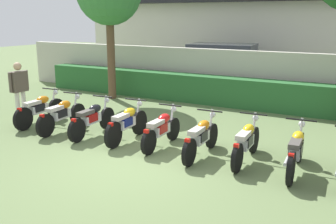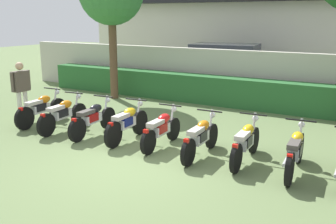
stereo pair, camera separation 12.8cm
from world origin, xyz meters
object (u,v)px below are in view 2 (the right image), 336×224
object	(u,v)px
motorcycle_in_row_0	(41,109)
motorcycle_in_row_7	(295,151)
motorcycle_in_row_4	(161,129)
motorcycle_in_row_6	(246,142)
motorcycle_in_row_2	(93,118)
inspector_person	(21,86)
parked_car	(228,67)
motorcycle_in_row_3	(127,123)
motorcycle_in_row_1	(63,114)
motorcycle_in_row_5	(201,137)

from	to	relation	value
motorcycle_in_row_0	motorcycle_in_row_7	world-z (taller)	motorcycle_in_row_0
motorcycle_in_row_4	motorcycle_in_row_7	distance (m)	3.08
motorcycle_in_row_6	motorcycle_in_row_2	bearing A→B (deg)	88.76
motorcycle_in_row_0	motorcycle_in_row_2	xyz separation A→B (m)	(1.97, -0.07, -0.01)
inspector_person	motorcycle_in_row_2	bearing A→B (deg)	-3.97
parked_car	motorcycle_in_row_0	xyz separation A→B (m)	(-2.43, -8.02, -0.48)
motorcycle_in_row_3	inspector_person	bearing A→B (deg)	84.24
motorcycle_in_row_1	motorcycle_in_row_2	size ratio (longest dim) A/B	1.02
motorcycle_in_row_2	motorcycle_in_row_4	size ratio (longest dim) A/B	1.07
motorcycle_in_row_3	motorcycle_in_row_7	size ratio (longest dim) A/B	0.95
motorcycle_in_row_1	motorcycle_in_row_2	distance (m)	1.00
motorcycle_in_row_4	parked_car	bearing A→B (deg)	9.11
motorcycle_in_row_1	motorcycle_in_row_2	xyz separation A→B (m)	(0.99, 0.06, -0.00)
motorcycle_in_row_3	motorcycle_in_row_4	distance (m)	0.97
motorcycle_in_row_0	motorcycle_in_row_4	world-z (taller)	motorcycle_in_row_0
parked_car	motorcycle_in_row_4	world-z (taller)	parked_car
motorcycle_in_row_7	inspector_person	size ratio (longest dim) A/B	1.14
motorcycle_in_row_3	motorcycle_in_row_5	distance (m)	2.05
motorcycle_in_row_0	motorcycle_in_row_1	xyz separation A→B (m)	(0.97, -0.13, -0.01)
motorcycle_in_row_0	motorcycle_in_row_2	distance (m)	1.97
motorcycle_in_row_3	inspector_person	size ratio (longest dim) A/B	1.09
motorcycle_in_row_1	motorcycle_in_row_7	distance (m)	6.09
motorcycle_in_row_4	motorcycle_in_row_6	size ratio (longest dim) A/B	0.93
motorcycle_in_row_2	motorcycle_in_row_7	xyz separation A→B (m)	(5.09, 0.04, 0.01)
motorcycle_in_row_5	motorcycle_in_row_6	distance (m)	0.98
motorcycle_in_row_0	inspector_person	distance (m)	1.09
motorcycle_in_row_0	motorcycle_in_row_7	size ratio (longest dim) A/B	0.99
parked_car	motorcycle_in_row_0	world-z (taller)	parked_car
motorcycle_in_row_3	motorcycle_in_row_5	size ratio (longest dim) A/B	0.99
inspector_person	motorcycle_in_row_4	bearing A→B (deg)	-1.37
motorcycle_in_row_1	inspector_person	xyz separation A→B (m)	(-1.90, 0.26, 0.57)
parked_car	inspector_person	bearing A→B (deg)	-119.78
motorcycle_in_row_3	motorcycle_in_row_7	distance (m)	4.04
motorcycle_in_row_0	motorcycle_in_row_7	bearing A→B (deg)	-93.34
motorcycle_in_row_4	motorcycle_in_row_7	xyz separation A→B (m)	(3.08, -0.04, 0.02)
motorcycle_in_row_4	inspector_person	size ratio (longest dim) A/B	1.04
motorcycle_in_row_0	motorcycle_in_row_7	xyz separation A→B (m)	(7.06, -0.03, -0.00)
parked_car	motorcycle_in_row_1	world-z (taller)	parked_car
parked_car	motorcycle_in_row_7	world-z (taller)	parked_car
motorcycle_in_row_4	motorcycle_in_row_6	xyz separation A→B (m)	(2.05, 0.04, 0.01)
motorcycle_in_row_0	motorcycle_in_row_5	world-z (taller)	motorcycle_in_row_0
motorcycle_in_row_4	motorcycle_in_row_5	xyz separation A→B (m)	(1.08, -0.12, 0.00)
motorcycle_in_row_2	motorcycle_in_row_7	world-z (taller)	motorcycle_in_row_7
motorcycle_in_row_2	motorcycle_in_row_0	bearing A→B (deg)	84.12
motorcycle_in_row_1	inspector_person	world-z (taller)	inspector_person
motorcycle_in_row_3	motorcycle_in_row_2	bearing A→B (deg)	89.34
parked_car	motorcycle_in_row_6	distance (m)	8.75
inspector_person	motorcycle_in_row_6	bearing A→B (deg)	-0.64
motorcycle_in_row_0	motorcycle_in_row_1	world-z (taller)	motorcycle_in_row_0
motorcycle_in_row_0	motorcycle_in_row_1	distance (m)	0.98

